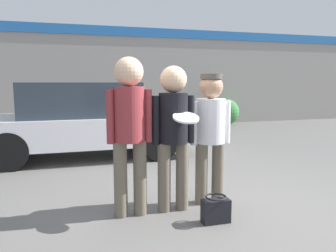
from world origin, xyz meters
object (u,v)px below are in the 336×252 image
object	(u,v)px
person_right	(210,127)
shrub	(226,112)
parked_car_near	(85,120)
person_middle_with_frisbee	(173,126)
person_left	(129,122)
handbag	(216,210)

from	to	relation	value
person_right	shrub	bearing A→B (deg)	62.15
person_right	parked_car_near	world-z (taller)	person_right
person_right	shrub	size ratio (longest dim) A/B	1.74
person_middle_with_frisbee	shrub	xyz separation A→B (m)	(4.10, 6.91, -0.54)
person_left	parked_car_near	size ratio (longest dim) A/B	0.41
person_middle_with_frisbee	parked_car_near	distance (m)	3.34
person_right	handbag	distance (m)	1.01
person_left	parked_car_near	bearing A→B (deg)	96.37
person_middle_with_frisbee	handbag	world-z (taller)	person_middle_with_frisbee
person_middle_with_frisbee	shrub	bearing A→B (deg)	59.32
shrub	person_left	bearing A→B (deg)	-123.66
person_right	parked_car_near	distance (m)	3.40
shrub	handbag	distance (m)	8.29
person_left	person_right	distance (m)	1.03
person_left	person_right	world-z (taller)	person_left
person_left	shrub	distance (m)	8.34
person_left	handbag	bearing A→B (deg)	-28.47
person_middle_with_frisbee	person_right	world-z (taller)	person_middle_with_frisbee
person_left	handbag	xyz separation A→B (m)	(0.84, -0.46, -0.92)
person_middle_with_frisbee	person_right	xyz separation A→B (m)	(0.51, 0.11, -0.04)
parked_car_near	person_middle_with_frisbee	bearing A→B (deg)	-74.91
handbag	shrub	bearing A→B (deg)	62.93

